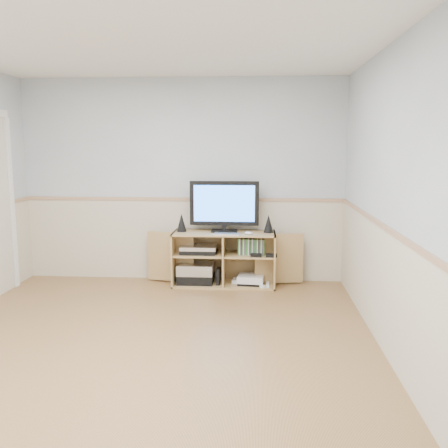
{
  "coord_description": "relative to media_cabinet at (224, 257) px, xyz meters",
  "views": [
    {
      "loc": [
        0.95,
        -3.89,
        1.69
      ],
      "look_at": [
        0.59,
        1.2,
        0.88
      ],
      "focal_mm": 40.0,
      "sensor_mm": 36.0,
      "label": 1
    }
  ],
  "objects": [
    {
      "name": "game_cases",
      "position": [
        0.33,
        -0.07,
        0.15
      ],
      "size": [
        0.31,
        0.14,
        0.19
      ],
      "primitive_type": "cube",
      "color": "#3F8C3F",
      "rests_on": "media_cabinet"
    },
    {
      "name": "speaker_left",
      "position": [
        -0.52,
        -0.03,
        0.43
      ],
      "size": [
        0.12,
        0.12,
        0.22
      ],
      "primitive_type": "cone",
      "color": "black",
      "rests_on": "media_cabinet"
    },
    {
      "name": "mouse",
      "position": [
        0.3,
        -0.19,
        0.34
      ],
      "size": [
        0.11,
        0.09,
        0.04
      ],
      "primitive_type": "ellipsoid",
      "rotation": [
        0.0,
        0.0,
        -0.34
      ],
      "color": "white",
      "rests_on": "media_cabinet"
    },
    {
      "name": "room",
      "position": [
        -0.59,
        -1.92,
        0.88
      ],
      "size": [
        4.04,
        4.54,
        2.54
      ],
      "color": "#A37F48",
      "rests_on": "ground"
    },
    {
      "name": "monitor",
      "position": [
        0.0,
        -0.01,
        0.65
      ],
      "size": [
        0.83,
        0.18,
        0.61
      ],
      "color": "black",
      "rests_on": "media_cabinet"
    },
    {
      "name": "speaker_right",
      "position": [
        0.53,
        -0.03,
        0.43
      ],
      "size": [
        0.12,
        0.12,
        0.22
      ],
      "primitive_type": "cone",
      "color": "black",
      "rests_on": "media_cabinet"
    },
    {
      "name": "keyboard",
      "position": [
        0.04,
        -0.19,
        0.32
      ],
      "size": [
        0.32,
        0.16,
        0.01
      ],
      "primitive_type": "cube",
      "rotation": [
        0.0,
        0.0,
        -0.13
      ],
      "color": "white",
      "rests_on": "media_cabinet"
    },
    {
      "name": "game_consoles",
      "position": [
        0.32,
        -0.07,
        -0.26
      ],
      "size": [
        0.46,
        0.3,
        0.11
      ],
      "color": "white",
      "rests_on": "media_cabinet"
    },
    {
      "name": "wall_outlet",
      "position": [
        0.46,
        0.19,
        0.27
      ],
      "size": [
        0.12,
        0.03,
        0.12
      ],
      "primitive_type": "cube",
      "color": "white",
      "rests_on": "wall_back"
    },
    {
      "name": "av_components",
      "position": [
        -0.33,
        -0.06,
        -0.11
      ],
      "size": [
        0.52,
        0.32,
        0.47
      ],
      "color": "black",
      "rests_on": "media_cabinet"
    },
    {
      "name": "media_cabinet",
      "position": [
        0.0,
        0.0,
        0.0
      ],
      "size": [
        1.92,
        0.46,
        0.65
      ],
      "color": "tan",
      "rests_on": "floor"
    }
  ]
}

